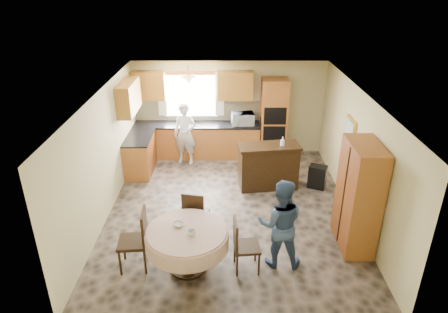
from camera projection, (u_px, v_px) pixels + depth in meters
name	position (u px, v px, depth m)	size (l,w,h in m)	color
floor	(230.00, 210.00, 8.37)	(5.00, 6.00, 0.01)	#6E5D4D
ceiling	(231.00, 94.00, 7.31)	(5.00, 6.00, 0.01)	white
wall_back	(229.00, 108.00, 10.56)	(5.00, 0.02, 2.50)	tan
wall_front	(233.00, 255.00, 5.12)	(5.00, 0.02, 2.50)	tan
wall_left	(104.00, 156.00, 7.85)	(0.02, 6.00, 2.50)	tan
wall_right	(357.00, 156.00, 7.83)	(0.02, 6.00, 2.50)	tan
window	(191.00, 96.00, 10.39)	(1.40, 0.03, 1.10)	white
curtain_left	(162.00, 94.00, 10.33)	(0.22, 0.02, 1.15)	white
curtain_right	(220.00, 94.00, 10.32)	(0.22, 0.02, 1.15)	white
base_cab_back	(197.00, 141.00, 10.63)	(3.30, 0.60, 0.88)	#CF8137
counter_back	(197.00, 125.00, 10.44)	(3.30, 0.64, 0.04)	black
base_cab_left	(140.00, 155.00, 9.82)	(0.60, 1.20, 0.88)	#CF8137
counter_left	(138.00, 138.00, 9.62)	(0.64, 1.20, 0.04)	black
backsplash	(197.00, 111.00, 10.58)	(3.30, 0.02, 0.55)	beige
wall_cab_left	(149.00, 85.00, 10.13)	(0.85, 0.33, 0.72)	gold
wall_cab_right	(235.00, 85.00, 10.13)	(0.90, 0.33, 0.72)	gold
wall_cab_side	(129.00, 97.00, 9.20)	(0.33, 1.20, 0.72)	gold
oven_tower	(273.00, 119.00, 10.35)	(0.66, 0.62, 2.12)	#CF8137
oven_upper	(275.00, 116.00, 9.99)	(0.56, 0.01, 0.45)	black
oven_lower	(274.00, 135.00, 10.20)	(0.56, 0.01, 0.45)	black
pendant	(189.00, 81.00, 9.74)	(0.36, 0.36, 0.18)	beige
sideboard	(268.00, 168.00, 9.08)	(1.37, 0.57, 0.98)	#32200D
space_heater	(317.00, 177.00, 9.15)	(0.39, 0.27, 0.54)	black
cupboard	(358.00, 197.00, 6.94)	(0.52, 1.04, 1.98)	#CF8137
dining_table	(187.00, 239.00, 6.48)	(1.36, 1.36, 0.77)	#32200D
chair_left	(138.00, 237.00, 6.54)	(0.50, 0.50, 1.08)	#32200D
chair_back	(195.00, 212.00, 7.30)	(0.51, 0.51, 0.99)	#32200D
chair_right	(242.00, 243.00, 6.51)	(0.45, 0.45, 0.97)	#32200D
framed_picture	(350.00, 129.00, 8.17)	(0.06, 0.57, 0.47)	gold
microwave	(243.00, 119.00, 10.31)	(0.57, 0.39, 0.31)	silver
person_sink	(185.00, 134.00, 10.12)	(0.58, 0.38, 1.60)	silver
person_dining	(280.00, 224.00, 6.54)	(0.77, 0.60, 1.59)	#344A71
bowl_sideboard	(259.00, 147.00, 8.86)	(0.21, 0.21, 0.05)	#B2B2B2
bottle_sideboard	(282.00, 142.00, 8.81)	(0.10, 0.10, 0.27)	silver
cup_table	(191.00, 233.00, 6.28)	(0.12, 0.12, 0.10)	#B2B2B2
bowl_table	(178.00, 224.00, 6.52)	(0.18, 0.18, 0.05)	#B2B2B2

